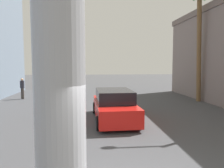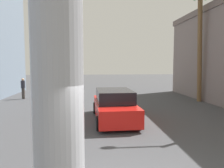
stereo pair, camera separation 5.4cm
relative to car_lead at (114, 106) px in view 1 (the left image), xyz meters
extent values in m
plane|color=#424244|center=(-0.24, 3.05, -0.74)|extent=(95.31, 95.31, 0.00)
cylinder|color=black|center=(-0.94, 1.62, -0.42)|extent=(0.24, 0.65, 0.64)
cylinder|color=black|center=(0.83, 1.68, -0.42)|extent=(0.24, 0.65, 0.64)
cylinder|color=black|center=(-0.83, -1.68, -0.42)|extent=(0.24, 0.65, 0.64)
cylinder|color=black|center=(0.94, -1.62, -0.42)|extent=(0.24, 0.65, 0.64)
cube|color=red|center=(0.00, 0.00, -0.18)|extent=(2.02, 4.78, 0.80)
cube|color=black|center=(0.00, 0.00, 0.52)|extent=(1.80, 2.65, 0.60)
cylinder|color=brown|center=(7.00, 5.03, 3.33)|extent=(0.62, 0.50, 8.15)
cylinder|color=#3F3833|center=(-6.87, 7.60, -0.28)|extent=(0.14, 0.14, 0.91)
cylinder|color=#3F3833|center=(-6.72, 7.46, -0.28)|extent=(0.14, 0.14, 0.91)
cylinder|color=#26262D|center=(-6.80, 7.53, 0.47)|extent=(0.48, 0.48, 0.59)
sphere|color=tan|center=(-6.80, 7.53, 0.88)|extent=(0.22, 0.22, 0.22)
camera|label=1|loc=(-1.16, -10.93, 2.11)|focal=35.00mm
camera|label=2|loc=(-1.11, -10.94, 2.11)|focal=35.00mm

